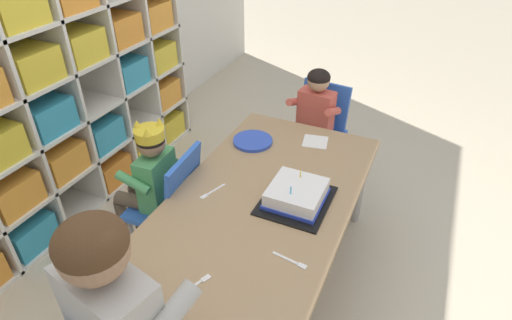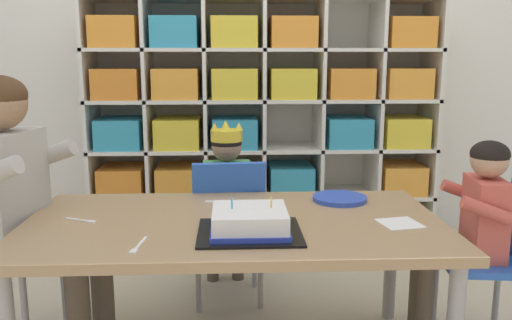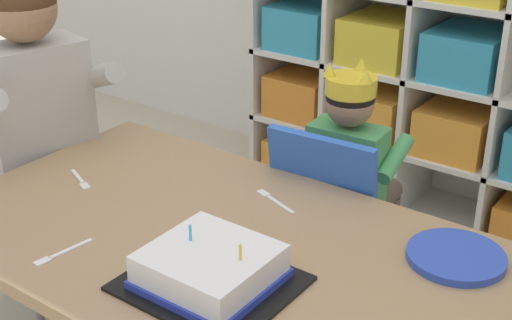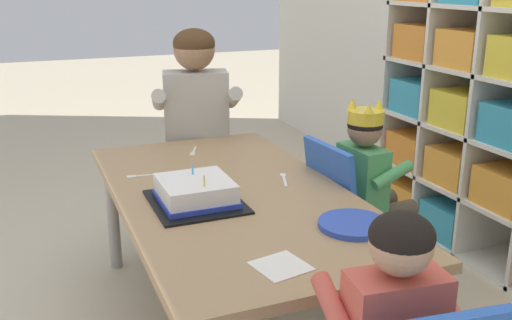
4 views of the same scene
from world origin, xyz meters
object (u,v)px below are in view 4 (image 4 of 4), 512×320
at_px(adult_helper_seated, 197,117).
at_px(classroom_chair_adult_side, 197,157).
at_px(paper_plate_stack, 353,224).
at_px(fork_near_cake_tray, 194,152).
at_px(activity_table, 232,206).
at_px(fork_by_napkin, 143,176).
at_px(classroom_chair_blue, 346,211).
at_px(fork_near_child_seat, 284,179).
at_px(birthday_cake_on_tray, 196,193).
at_px(child_with_crown, 371,178).

bearing_deg(adult_helper_seated, classroom_chair_adult_side, 90.00).
distance_m(paper_plate_stack, fork_near_cake_tray, 0.96).
relative_size(activity_table, fork_by_napkin, 10.09).
height_order(classroom_chair_blue, classroom_chair_adult_side, classroom_chair_blue).
bearing_deg(fork_near_child_seat, fork_near_cake_tray, -136.52).
distance_m(classroom_chair_blue, adult_helper_seated, 0.86).
height_order(classroom_chair_blue, fork_near_child_seat, classroom_chair_blue).
xyz_separation_m(classroom_chair_adult_side, adult_helper_seated, (0.10, -0.02, 0.23)).
height_order(activity_table, fork_by_napkin, fork_by_napkin).
bearing_deg(paper_plate_stack, fork_by_napkin, -145.34).
bearing_deg(fork_near_cake_tray, birthday_cake_on_tray, -172.50).
relative_size(paper_plate_stack, fork_near_cake_tray, 1.77).
relative_size(classroom_chair_adult_side, fork_near_cake_tray, 5.45).
bearing_deg(fork_by_napkin, activity_table, -40.89).
height_order(fork_near_cake_tray, fork_near_child_seat, same).
bearing_deg(fork_by_napkin, birthday_cake_on_tray, -64.66).
bearing_deg(paper_plate_stack, fork_near_cake_tray, -166.75).
xyz_separation_m(activity_table, fork_near_child_seat, (-0.05, 0.22, 0.05)).
height_order(fork_by_napkin, fork_near_child_seat, same).
bearing_deg(classroom_chair_blue, classroom_chair_adult_side, 19.23).
bearing_deg(birthday_cake_on_tray, adult_helper_seated, 162.91).
distance_m(classroom_chair_blue, fork_near_child_seat, 0.30).
bearing_deg(fork_by_napkin, adult_helper_seated, 60.76).
bearing_deg(birthday_cake_on_tray, fork_near_child_seat, 105.36).
bearing_deg(fork_near_child_seat, paper_plate_stack, 20.77).
distance_m(classroom_chair_blue, fork_near_cake_tray, 0.70).
xyz_separation_m(activity_table, classroom_chair_blue, (-0.02, 0.48, -0.10)).
distance_m(activity_table, birthday_cake_on_tray, 0.18).
xyz_separation_m(activity_table, paper_plate_stack, (0.42, 0.24, 0.06)).
bearing_deg(fork_near_cake_tray, paper_plate_stack, -143.59).
relative_size(child_with_crown, classroom_chair_adult_side, 1.26).
distance_m(adult_helper_seated, birthday_cake_on_tray, 0.84).
bearing_deg(paper_plate_stack, adult_helper_seated, -173.42).
relative_size(activity_table, fork_near_cake_tray, 12.09).
relative_size(classroom_chair_adult_side, fork_near_child_seat, 4.63).
height_order(classroom_chair_blue, adult_helper_seated, adult_helper_seated).
relative_size(paper_plate_stack, fork_near_child_seat, 1.50).
distance_m(birthday_cake_on_tray, fork_near_cake_tray, 0.59).
height_order(child_with_crown, paper_plate_stack, child_with_crown).
bearing_deg(fork_near_cake_tray, child_with_crown, -107.28).
bearing_deg(birthday_cake_on_tray, classroom_chair_adult_side, 163.34).
bearing_deg(activity_table, fork_near_child_seat, 102.93).
height_order(activity_table, adult_helper_seated, adult_helper_seated).
bearing_deg(classroom_chair_blue, paper_plate_stack, 147.02).
bearing_deg(activity_table, fork_near_cake_tray, 178.36).
bearing_deg(paper_plate_stack, classroom_chair_adult_side, -175.03).
distance_m(classroom_chair_adult_side, paper_plate_stack, 1.28).
bearing_deg(classroom_chair_blue, fork_by_napkin, 66.27).
bearing_deg(activity_table, classroom_chair_blue, 92.73).
bearing_deg(birthday_cake_on_tray, classroom_chair_blue, 96.65).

